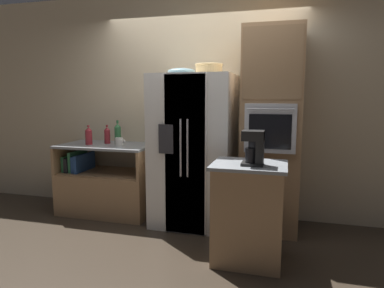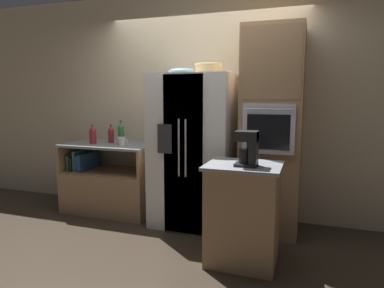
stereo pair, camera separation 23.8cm
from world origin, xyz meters
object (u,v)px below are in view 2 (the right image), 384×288
Objects in this scene: bottle_wide at (93,135)px; mug at (122,141)px; fruit_bowl at (182,71)px; bottle_short at (111,134)px; bottle_tall at (121,133)px; refrigerator at (195,150)px; coffee_maker at (249,147)px; wicker_basket at (209,68)px; wall_oven at (272,132)px.

bottle_wide reaches higher than mug.
fruit_bowl reaches higher than bottle_short.
bottle_tall reaches higher than bottle_wide.
coffee_maker is at bearing -47.91° from refrigerator.
coffee_maker is at bearing -21.41° from bottle_wide.
fruit_bowl is at bearing 137.06° from coffee_maker.
bottle_wide is (-1.57, 0.06, -0.80)m from wicker_basket.
fruit_bowl is at bearing -7.07° from bottle_short.
coffee_maker is at bearing -28.10° from bottle_tall.
wicker_basket is 1.25× the size of bottle_wide.
refrigerator is at bearing -175.85° from wall_oven.
bottle_wide is 1.84× the size of mug.
fruit_bowl is at bearing -6.60° from bottle_tall.
bottle_tall is 0.17m from bottle_short.
wall_oven reaches higher than bottle_wide.
bottle_short is at bearing 178.01° from wall_oven.
mug is at bearing -58.02° from bottle_tall.
coffee_maker is at bearing -26.71° from bottle_short.
wall_oven is 9.11× the size of bottle_wide.
wicker_basket is 1.27× the size of bottle_short.
wall_oven reaches higher than bottle_tall.
wall_oven is at bearing 3.24° from fruit_bowl.
bottle_tall is at bearing 171.42° from wicker_basket.
bottle_wide is (-0.34, -0.12, -0.02)m from bottle_tall.
refrigerator is 0.92m from fruit_bowl.
refrigerator is 0.78× the size of wall_oven.
mug is at bearing -176.12° from wall_oven.
refrigerator is 5.78× the size of coffee_maker.
wicker_basket is 1.00× the size of bottle_tall.
wall_oven reaches higher than coffee_maker.
mug is at bearing 179.06° from wicker_basket.
bottle_short is at bearing 144.31° from mug.
bottle_tall is at bearing 178.67° from wall_oven.
mug is at bearing 154.87° from coffee_maker.
coffee_maker is (1.71, -0.80, 0.13)m from mug.
refrigerator reaches higher than mug.
fruit_bowl is at bearing 4.72° from mug.
mug is (-1.81, -0.12, -0.17)m from wall_oven.
wall_oven is 1.23m from fruit_bowl.
refrigerator is 1.05m from bottle_tall.
mug is 0.44× the size of coffee_maker.
wall_oven reaches higher than refrigerator.
bottle_short is at bearing 40.47° from bottle_wide.
bottle_short is (-0.17, 0.03, -0.03)m from bottle_tall.
wicker_basket is at bearing -8.69° from bottle_short.
coffee_maker reaches higher than mug.
bottle_tall is (-1.91, 0.04, -0.09)m from wall_oven.
wall_oven is 2.08m from bottle_short.
bottle_short is (-2.08, 0.07, -0.12)m from wall_oven.
coffee_maker reaches higher than bottle_short.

